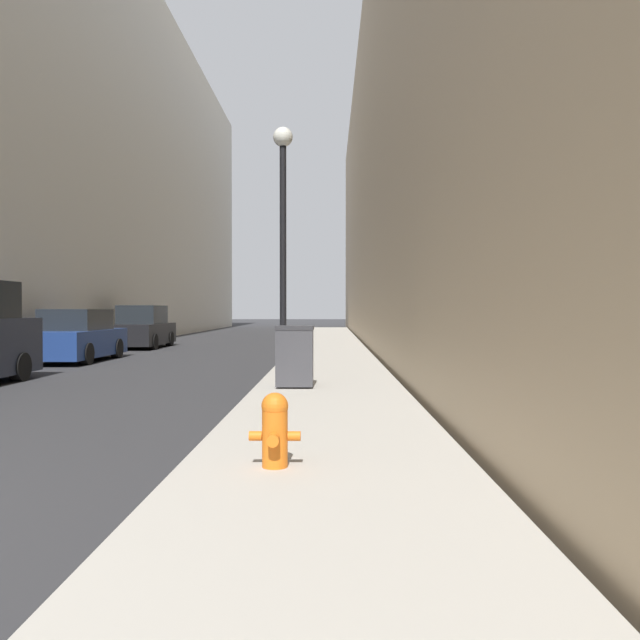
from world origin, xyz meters
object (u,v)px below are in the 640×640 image
at_px(trash_bin, 295,356).
at_px(parked_sedan_near, 77,337).
at_px(fire_hydrant, 275,428).
at_px(lamppost, 283,222).
at_px(parked_sedan_far, 143,329).

height_order(trash_bin, parked_sedan_near, parked_sedan_near).
xyz_separation_m(fire_hydrant, lamppost, (-0.56, 8.52, 3.11)).
height_order(fire_hydrant, lamppost, lamppost).
relative_size(trash_bin, parked_sedan_far, 0.28).
distance_m(fire_hydrant, parked_sedan_far, 21.28).
bearing_deg(parked_sedan_far, trash_bin, -63.13).
distance_m(fire_hydrant, trash_bin, 5.93).
bearing_deg(parked_sedan_near, trash_bin, -45.83).
relative_size(fire_hydrant, parked_sedan_far, 0.17).
distance_m(lamppost, parked_sedan_near, 8.69).
bearing_deg(lamppost, parked_sedan_near, 144.79).
distance_m(trash_bin, lamppost, 3.89).
relative_size(lamppost, parked_sedan_far, 1.34).
distance_m(fire_hydrant, lamppost, 9.09).
bearing_deg(lamppost, fire_hydrant, -86.22).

